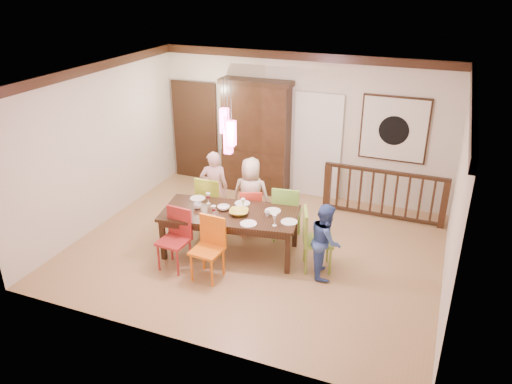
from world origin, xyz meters
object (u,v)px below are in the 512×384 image
at_px(china_hutch, 256,137).
at_px(person_far_mid, 251,195).
at_px(dining_table, 230,216).
at_px(person_far_left, 214,188).
at_px(balustrade, 384,193).
at_px(chair_far_left, 212,198).
at_px(person_end_right, 326,240).
at_px(chair_end_right, 318,236).

xyz_separation_m(china_hutch, person_far_mid, (0.59, -1.74, -0.49)).
xyz_separation_m(dining_table, person_far_left, (-0.72, 0.89, 0.03)).
bearing_deg(china_hutch, balustrade, -7.27).
bearing_deg(dining_table, person_far_left, 119.24).
bearing_deg(chair_far_left, balustrade, -152.21).
distance_m(person_far_mid, person_end_right, 1.82).
height_order(dining_table, china_hutch, china_hutch).
distance_m(balustrade, person_far_left, 3.17).
bearing_deg(person_end_right, balustrade, -31.90).
xyz_separation_m(dining_table, person_end_right, (1.61, -0.05, -0.08)).
relative_size(balustrade, person_end_right, 1.91).
bearing_deg(person_end_right, person_far_left, 49.14).
xyz_separation_m(dining_table, chair_far_left, (-0.67, 0.70, -0.09)).
relative_size(dining_table, chair_end_right, 2.31).
relative_size(china_hutch, person_far_mid, 1.70).
xyz_separation_m(chair_far_left, china_hutch, (0.10, 1.87, 0.60)).
bearing_deg(person_far_mid, china_hutch, -79.41).
height_order(chair_far_left, balustrade, chair_far_left).
xyz_separation_m(person_far_left, person_far_mid, (0.74, -0.05, -0.01)).
bearing_deg(person_end_right, chair_end_right, 32.55).
height_order(dining_table, person_far_mid, person_far_mid).
bearing_deg(person_far_mid, balustrade, -154.96).
bearing_deg(person_end_right, china_hutch, 20.80).
height_order(balustrade, person_far_mid, person_far_mid).
height_order(chair_far_left, person_far_mid, person_far_mid).
distance_m(dining_table, chair_end_right, 1.47).
bearing_deg(chair_far_left, china_hutch, -93.75).
height_order(china_hutch, person_end_right, china_hutch).
distance_m(dining_table, china_hutch, 2.69).
height_order(balustrade, person_far_left, person_far_left).
xyz_separation_m(dining_table, balustrade, (2.14, 2.23, -0.17)).
height_order(dining_table, chair_end_right, chair_end_right).
relative_size(chair_end_right, person_end_right, 0.85).
distance_m(dining_table, person_far_left, 1.14).
xyz_separation_m(chair_end_right, person_far_mid, (-1.44, 0.78, 0.11)).
height_order(person_far_left, person_far_mid, person_far_left).
distance_m(dining_table, chair_far_left, 0.98).
height_order(chair_end_right, china_hutch, china_hutch).
relative_size(balustrade, person_far_left, 1.63).
distance_m(balustrade, person_end_right, 2.35).
xyz_separation_m(chair_far_left, person_far_mid, (0.69, 0.14, 0.11)).
height_order(chair_far_left, chair_end_right, chair_far_left).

